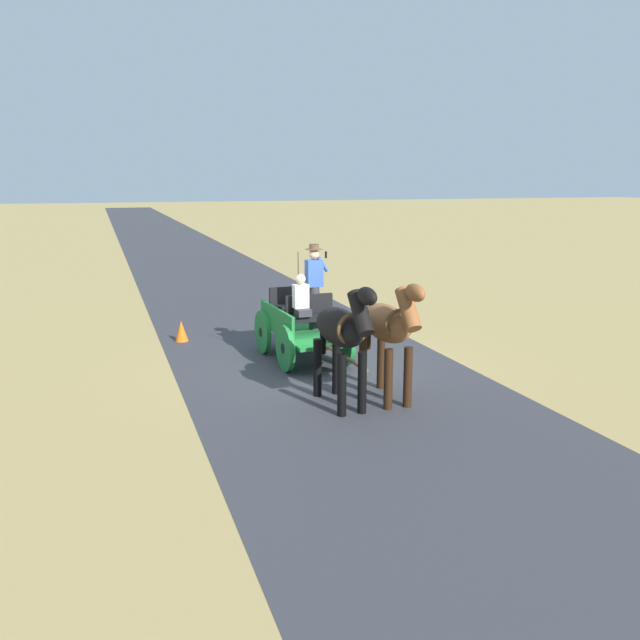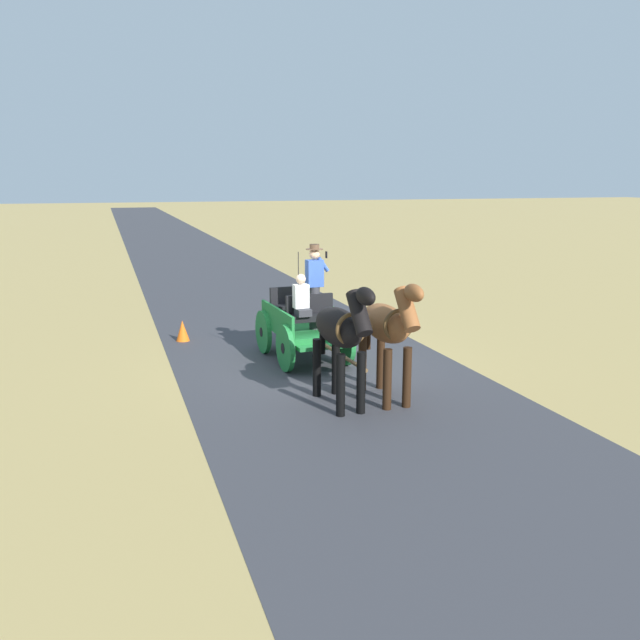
# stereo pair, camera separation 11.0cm
# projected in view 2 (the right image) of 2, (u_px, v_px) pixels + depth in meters

# --- Properties ---
(ground_plane) EXTENTS (200.00, 200.00, 0.00)m
(ground_plane) POSITION_uv_depth(u_px,v_px,m) (318.00, 366.00, 13.70)
(ground_plane) COLOR tan
(road_surface) EXTENTS (5.82, 160.00, 0.01)m
(road_surface) POSITION_uv_depth(u_px,v_px,m) (318.00, 366.00, 13.70)
(road_surface) COLOR #38383D
(road_surface) RESTS_ON ground
(horse_drawn_carriage) EXTENTS (1.54, 4.51, 2.50)m
(horse_drawn_carriage) POSITION_uv_depth(u_px,v_px,m) (304.00, 323.00, 14.04)
(horse_drawn_carriage) COLOR #1E7233
(horse_drawn_carriage) RESTS_ON ground
(horse_near_side) EXTENTS (0.58, 2.13, 2.21)m
(horse_near_side) POSITION_uv_depth(u_px,v_px,m) (387.00, 327.00, 11.32)
(horse_near_side) COLOR brown
(horse_near_side) RESTS_ON ground
(horse_off_side) EXTENTS (0.64, 2.13, 2.21)m
(horse_off_side) POSITION_uv_depth(u_px,v_px,m) (341.00, 331.00, 11.01)
(horse_off_side) COLOR black
(horse_off_side) RESTS_ON ground
(traffic_cone) EXTENTS (0.32, 0.32, 0.50)m
(traffic_cone) POSITION_uv_depth(u_px,v_px,m) (183.00, 331.00, 15.78)
(traffic_cone) COLOR orange
(traffic_cone) RESTS_ON ground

